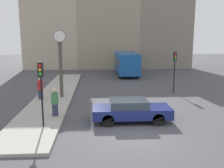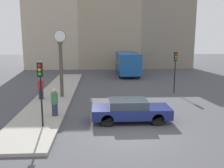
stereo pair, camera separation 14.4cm
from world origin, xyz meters
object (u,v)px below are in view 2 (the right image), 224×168
at_px(sedan_car, 130,110).
at_px(pedestrian_red_top, 41,89).
at_px(pedestrian_green_hoodie, 55,102).
at_px(traffic_light_far, 175,64).
at_px(traffic_light_near, 40,81).
at_px(street_clock, 61,63).
at_px(bus_distant, 127,62).

height_order(sedan_car, pedestrian_red_top, pedestrian_red_top).
height_order(sedan_car, pedestrian_green_hoodie, pedestrian_green_hoodie).
height_order(traffic_light_far, pedestrian_red_top, traffic_light_far).
relative_size(traffic_light_near, street_clock, 0.66).
height_order(sedan_car, traffic_light_near, traffic_light_near).
height_order(traffic_light_near, traffic_light_far, same).
bearing_deg(sedan_car, pedestrian_red_top, 140.55).
xyz_separation_m(traffic_light_far, pedestrian_red_top, (-10.98, -2.13, -1.61)).
distance_m(bus_distant, traffic_light_far, 11.21).
xyz_separation_m(bus_distant, traffic_light_near, (-6.68, -19.02, 0.99)).
xyz_separation_m(pedestrian_red_top, pedestrian_green_hoodie, (1.76, -4.23, 0.00)).
distance_m(sedan_car, traffic_light_near, 5.25).
height_order(street_clock, pedestrian_green_hoodie, street_clock).
bearing_deg(sedan_car, street_clock, 129.14).
distance_m(pedestrian_red_top, pedestrian_green_hoodie, 4.58).
bearing_deg(pedestrian_green_hoodie, traffic_light_far, 34.58).
relative_size(bus_distant, traffic_light_near, 2.21).
relative_size(sedan_car, traffic_light_near, 1.31).
height_order(traffic_light_near, pedestrian_red_top, traffic_light_near).
bearing_deg(sedan_car, bus_distant, 83.98).
relative_size(traffic_light_near, pedestrian_red_top, 2.08).
bearing_deg(traffic_light_far, bus_distant, 104.87).
xyz_separation_m(bus_distant, street_clock, (-6.63, -12.23, 1.19)).
bearing_deg(traffic_light_near, pedestrian_red_top, 103.25).
bearing_deg(bus_distant, traffic_light_near, -109.36).
distance_m(sedan_car, pedestrian_red_top, 8.06).
bearing_deg(street_clock, traffic_light_far, 8.60).
xyz_separation_m(traffic_light_near, pedestrian_red_top, (-1.44, 6.10, -1.66)).
bearing_deg(traffic_light_far, traffic_light_near, -139.25).
height_order(bus_distant, traffic_light_far, traffic_light_far).
relative_size(traffic_light_near, pedestrian_green_hoodie, 2.08).
xyz_separation_m(sedan_car, bus_distant, (1.90, 18.04, 0.95)).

